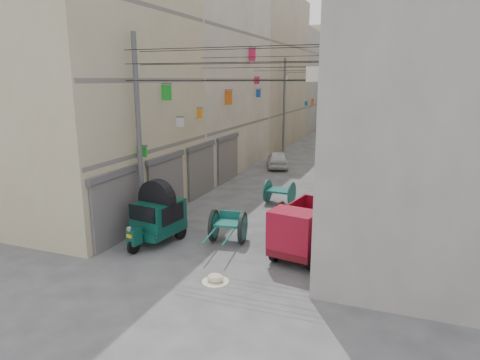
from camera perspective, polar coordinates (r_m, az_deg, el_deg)
The scene contains 18 objects.
ground at distance 12.10m, azimuth -13.99°, elevation -18.24°, with size 140.00×140.00×0.00m, color #444446.
building_row_left at distance 44.76m, azimuth 2.48°, elevation 13.55°, with size 8.00×62.00×14.00m.
building_row_right at distance 42.51m, azimuth 23.92°, elevation 12.47°, with size 8.00×62.00×14.00m.
end_cap_building at distance 74.59m, azimuth 16.54°, elevation 12.96°, with size 22.00×10.00×13.00m, color tan.
shutters_left at distance 21.78m, azimuth -7.26°, elevation 0.57°, with size 0.18×14.40×2.88m.
signboards at distance 30.75m, azimuth 9.28°, elevation 7.86°, with size 8.22×40.52×5.67m.
ac_units at distance 16.24m, azimuth 12.50°, elevation 17.17°, with size 0.70×6.55×3.35m.
utility_poles at distance 26.17m, azimuth 7.25°, elevation 8.26°, with size 7.40×22.20×8.00m.
overhead_cables at distance 23.56m, azimuth 5.89°, elevation 14.49°, with size 7.40×22.52×1.12m.
auto_rickshaw at distance 16.98m, azimuth -10.94°, elevation -4.53°, with size 1.82×2.78×1.90m.
tonga_cart at distance 16.81m, azimuth -1.60°, elevation -6.16°, with size 1.46×2.89×1.25m.
mini_truck at distance 15.43m, azimuth 8.25°, elevation -6.98°, with size 2.12×3.70×1.96m.
second_cart at distance 21.95m, azimuth 5.30°, elevation -1.55°, with size 1.46×1.32×1.22m.
feed_sack at distance 13.87m, azimuth -3.30°, elevation -12.89°, with size 0.54×0.43×0.27m, color beige.
horse at distance 16.83m, azimuth 5.21°, elevation -5.85°, with size 0.80×1.76×1.49m, color maroon.
distant_car_white at distance 31.02m, azimuth 5.06°, elevation 2.75°, with size 1.42×3.53×1.20m, color silver.
distant_car_grey at distance 37.25m, azimuth 13.53°, elevation 4.24°, with size 1.33×3.80×1.25m, color #505553.
distant_car_green at distance 43.57m, azimuth 13.13°, elevation 5.51°, with size 1.71×4.20×1.22m, color #1A4B2E.
Camera 1 is at (6.15, -8.34, 6.25)m, focal length 32.00 mm.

